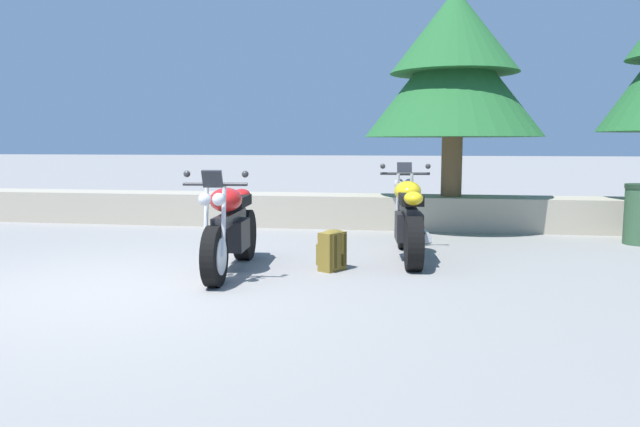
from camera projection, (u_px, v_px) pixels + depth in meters
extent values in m
plane|color=gray|center=(116.00, 289.00, 6.01)|extent=(120.00, 120.00, 0.00)
cube|color=#A89E89|center=(248.00, 209.00, 10.69)|extent=(36.00, 0.80, 0.55)
cylinder|color=black|center=(214.00, 256.00, 6.09)|extent=(0.18, 0.63, 0.62)
cylinder|color=black|center=(245.00, 234.00, 7.51)|extent=(0.22, 0.63, 0.62)
cylinder|color=silver|center=(214.00, 256.00, 6.09)|extent=(0.19, 0.39, 0.38)
cube|color=black|center=(232.00, 235.00, 6.84)|extent=(0.35, 0.50, 0.34)
cube|color=#2D2D30|center=(230.00, 218.00, 6.71)|extent=(0.22, 1.11, 0.12)
ellipsoid|color=red|center=(226.00, 200.00, 6.54)|extent=(0.38, 0.54, 0.26)
cube|color=black|center=(236.00, 201.00, 7.02)|extent=(0.30, 0.58, 0.12)
ellipsoid|color=red|center=(241.00, 195.00, 7.31)|extent=(0.24, 0.30, 0.16)
cylinder|color=#2D2D30|center=(215.00, 184.00, 6.08)|extent=(0.66, 0.08, 0.04)
sphere|color=silver|center=(219.00, 199.00, 5.95)|extent=(0.13, 0.13, 0.13)
sphere|color=silver|center=(205.00, 199.00, 5.96)|extent=(0.13, 0.13, 0.13)
cube|color=#26282D|center=(212.00, 179.00, 5.97)|extent=(0.21, 0.11, 0.18)
cylinder|color=silver|center=(227.00, 233.00, 7.28)|extent=(0.14, 0.39, 0.11)
cylinder|color=silver|center=(224.00, 220.00, 6.08)|extent=(0.06, 0.17, 0.73)
cylinder|color=silver|center=(206.00, 220.00, 6.09)|extent=(0.06, 0.17, 0.73)
sphere|color=#2D2D30|center=(245.00, 174.00, 6.08)|extent=(0.07, 0.07, 0.07)
sphere|color=#2D2D30|center=(187.00, 174.00, 6.13)|extent=(0.07, 0.07, 0.07)
cylinder|color=black|center=(404.00, 226.00, 8.27)|extent=(0.20, 0.63, 0.62)
cylinder|color=black|center=(414.00, 244.00, 6.84)|extent=(0.24, 0.64, 0.62)
cylinder|color=silver|center=(404.00, 226.00, 8.27)|extent=(0.20, 0.40, 0.38)
cube|color=black|center=(409.00, 227.00, 7.49)|extent=(0.37, 0.51, 0.34)
cube|color=#2D2D30|center=(408.00, 210.00, 7.57)|extent=(0.25, 1.11, 0.12)
ellipsoid|color=yellow|center=(408.00, 191.00, 7.69)|extent=(0.39, 0.55, 0.26)
cube|color=black|center=(411.00, 199.00, 7.22)|extent=(0.32, 0.58, 0.12)
ellipsoid|color=yellow|center=(413.00, 198.00, 6.92)|extent=(0.25, 0.30, 0.16)
cylinder|color=#2D2D30|center=(405.00, 174.00, 8.10)|extent=(0.66, 0.10, 0.04)
sphere|color=silver|center=(399.00, 183.00, 8.26)|extent=(0.13, 0.13, 0.13)
sphere|color=silver|center=(409.00, 183.00, 8.26)|extent=(0.13, 0.13, 0.13)
cube|color=#26282D|center=(404.00, 169.00, 8.20)|extent=(0.21, 0.12, 0.18)
cylinder|color=silver|center=(426.00, 236.00, 7.06)|extent=(0.15, 0.39, 0.11)
cylinder|color=silver|center=(398.00, 200.00, 8.19)|extent=(0.06, 0.17, 0.73)
cylinder|color=silver|center=(411.00, 200.00, 8.18)|extent=(0.06, 0.17, 0.73)
sphere|color=#2D2D30|center=(383.00, 166.00, 8.07)|extent=(0.07, 0.07, 0.07)
sphere|color=#2D2D30|center=(428.00, 166.00, 8.04)|extent=(0.07, 0.07, 0.07)
cube|color=brown|center=(332.00, 251.00, 6.85)|extent=(0.31, 0.35, 0.44)
cube|color=brown|center=(325.00, 254.00, 6.93)|extent=(0.17, 0.23, 0.24)
ellipsoid|color=brown|center=(332.00, 233.00, 6.83)|extent=(0.30, 0.33, 0.08)
cube|color=#403513|center=(335.00, 252.00, 6.72)|extent=(0.05, 0.06, 0.37)
cube|color=#403513|center=(344.00, 250.00, 6.84)|extent=(0.05, 0.06, 0.37)
cylinder|color=brown|center=(452.00, 157.00, 10.00)|extent=(0.34, 0.34, 1.31)
cone|color=#23602D|center=(454.00, 79.00, 9.86)|extent=(2.90, 2.90, 1.87)
cone|color=#23602D|center=(455.00, 31.00, 9.77)|extent=(2.08, 2.08, 1.34)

